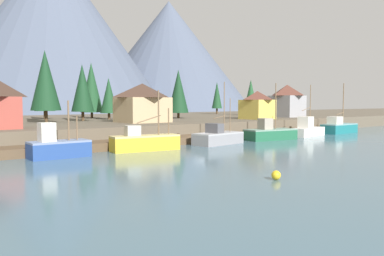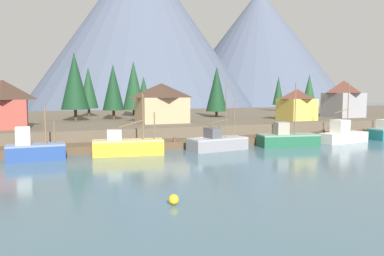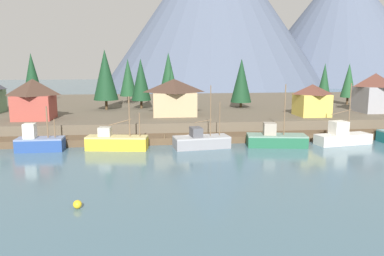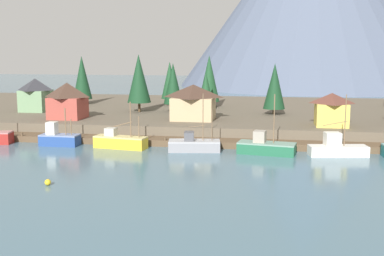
% 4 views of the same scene
% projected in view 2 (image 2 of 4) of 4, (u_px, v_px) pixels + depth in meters
% --- Properties ---
extents(ground_plane, '(400.00, 400.00, 1.00)m').
position_uv_depth(ground_plane, '(160.00, 136.00, 69.96)').
color(ground_plane, '#476675').
extents(dock, '(80.00, 4.00, 1.60)m').
position_uv_depth(dock, '(198.00, 143.00, 53.19)').
color(dock, brown).
rests_on(dock, ground_plane).
extents(shoreline_bank, '(400.00, 56.00, 2.50)m').
position_uv_depth(shoreline_bank, '(143.00, 122.00, 80.91)').
color(shoreline_bank, brown).
rests_on(shoreline_bank, ground_plane).
extents(mountain_west_peak, '(112.64, 112.64, 79.53)m').
position_uv_depth(mountain_west_peak, '(141.00, 27.00, 192.40)').
color(mountain_west_peak, '#4C566B').
rests_on(mountain_west_peak, ground_plane).
extents(mountain_central_peak, '(103.74, 103.74, 67.14)m').
position_uv_depth(mountain_central_peak, '(259.00, 48.00, 228.57)').
color(mountain_central_peak, '#4C566B').
rests_on(mountain_central_peak, ground_plane).
extents(fishing_boat_blue, '(6.07, 2.64, 5.95)m').
position_uv_depth(fishing_boat_blue, '(34.00, 150.00, 42.33)').
color(fishing_boat_blue, navy).
rests_on(fishing_boat_blue, ground_plane).
extents(fishing_boat_yellow, '(8.46, 3.64, 7.22)m').
position_uv_depth(fishing_boat_yellow, '(127.00, 146.00, 45.61)').
color(fishing_boat_yellow, gold).
rests_on(fishing_boat_yellow, ground_plane).
extents(fishing_boat_grey, '(7.96, 4.10, 8.59)m').
position_uv_depth(fishing_boat_grey, '(217.00, 143.00, 49.58)').
color(fishing_boat_grey, gray).
rests_on(fishing_boat_grey, ground_plane).
extents(fishing_boat_green, '(8.60, 4.48, 8.70)m').
position_uv_depth(fishing_boat_green, '(287.00, 139.00, 53.30)').
color(fishing_boat_green, '#1E5B3D').
rests_on(fishing_boat_green, ground_plane).
extents(fishing_boat_white, '(8.50, 3.93, 8.76)m').
position_uv_depth(fishing_boat_white, '(343.00, 135.00, 57.18)').
color(fishing_boat_white, silver).
rests_on(fishing_boat_white, ground_plane).
extents(house_red, '(6.24, 5.87, 6.58)m').
position_uv_depth(house_red, '(3.00, 104.00, 51.86)').
color(house_red, '#9E4238').
rests_on(house_red, shoreline_bank).
extents(house_tan, '(7.76, 6.97, 6.34)m').
position_uv_depth(house_tan, '(162.00, 102.00, 62.55)').
color(house_tan, tan).
rests_on(house_tan, shoreline_bank).
extents(house_grey, '(6.21, 6.49, 7.19)m').
position_uv_depth(house_grey, '(343.00, 98.00, 76.18)').
color(house_grey, gray).
rests_on(house_grey, shoreline_bank).
extents(house_yellow, '(5.36, 5.59, 5.45)m').
position_uv_depth(house_yellow, '(297.00, 104.00, 67.94)').
color(house_yellow, gold).
rests_on(house_yellow, shoreline_bank).
extents(conifer_near_left, '(2.87, 2.87, 9.03)m').
position_uv_depth(conifer_near_left, '(278.00, 91.00, 101.65)').
color(conifer_near_left, '#4C3823').
rests_on(conifer_near_left, shoreline_bank).
extents(conifer_near_right, '(3.27, 3.27, 7.93)m').
position_uv_depth(conifer_near_right, '(144.00, 94.00, 74.77)').
color(conifer_near_right, '#4C3823').
rests_on(conifer_near_right, shoreline_bank).
extents(conifer_mid_left, '(4.61, 4.61, 11.41)m').
position_uv_depth(conifer_mid_left, '(134.00, 85.00, 81.24)').
color(conifer_mid_left, '#4C3823').
rests_on(conifer_mid_left, shoreline_bank).
extents(conifer_mid_right, '(3.23, 3.23, 9.02)m').
position_uv_depth(conifer_mid_right, '(309.00, 90.00, 88.26)').
color(conifer_mid_right, '#4C3823').
rests_on(conifer_mid_right, shoreline_bank).
extents(conifer_back_left, '(3.91, 3.91, 9.92)m').
position_uv_depth(conifer_back_left, '(113.00, 87.00, 69.85)').
color(conifer_back_left, '#4C3823').
rests_on(conifer_back_left, shoreline_bank).
extents(conifer_back_right, '(4.24, 4.24, 9.94)m').
position_uv_depth(conifer_back_right, '(217.00, 89.00, 76.56)').
color(conifer_back_right, '#4C3823').
rests_on(conifer_back_right, shoreline_bank).
extents(conifer_far_left, '(3.87, 3.87, 9.96)m').
position_uv_depth(conifer_far_left, '(88.00, 88.00, 78.96)').
color(conifer_far_left, '#4C3823').
rests_on(conifer_far_left, shoreline_bank).
extents(conifer_far_right, '(4.77, 4.77, 11.65)m').
position_uv_depth(conifer_far_right, '(75.00, 81.00, 65.99)').
color(conifer_far_right, '#4C3823').
rests_on(conifer_far_right, shoreline_bank).
extents(channel_buoy, '(0.70, 0.70, 0.70)m').
position_uv_depth(channel_buoy, '(174.00, 199.00, 25.60)').
color(channel_buoy, gold).
rests_on(channel_buoy, ground_plane).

